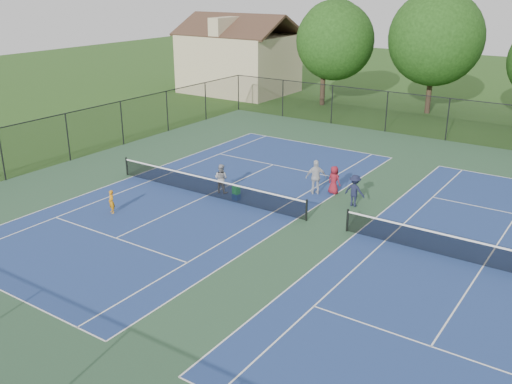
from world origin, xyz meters
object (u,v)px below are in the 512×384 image
Objects in this scene: tree_back_a at (325,36)px; bystander_b at (355,191)px; bystander_a at (316,177)px; clapboard_house at (239,61)px; ball_crate at (236,196)px; ball_hopper at (236,190)px; child_player at (111,202)px; bystander_c at (334,180)px; tree_back_b at (435,33)px; instructor at (221,178)px.

tree_back_a is 25.25m from bystander_b.
tree_back_a is 23.66m from bystander_a.
ball_crate is at bearing -54.44° from clapboard_house.
clapboard_house reaches higher than ball_hopper.
child_player reaches higher than ball_crate.
tree_back_a is 23.58m from bystander_c.
ball_crate is at bearing -93.17° from tree_back_b.
bystander_a is at bearing -8.07° from bystander_b.
child_player is 11.93m from bystander_b.
clapboard_house is at bearing -32.24° from bystander_c.
bystander_c is (0.78, 0.55, -0.17)m from bystander_a.
bystander_a reaches higher than bystander_c.
bystander_a is at bearing 45.79° from ball_hopper.
ball_crate is (-5.41, -2.59, -0.66)m from bystander_b.
child_player is 5.89m from instructor.
instructor is at bearing 20.82° from bystander_b.
bystander_a is at bearing -62.81° from tree_back_a.
instructor is 3.92× the size of ball_hopper.
tree_back_b reaches higher than child_player.
child_player is 10.49m from bystander_a.
child_player is 6.25m from ball_crate.
bystander_a is at bearing -46.35° from clapboard_house.
instructor is at bearing -56.02° from clapboard_house.
child_player is at bearing 60.16° from bystander_c.
child_player is 0.71× the size of bystander_b.
tree_back_a is 5.83× the size of instructor.
ball_crate is at bearing 0.00° from ball_hopper.
tree_back_b is 26.43m from ball_crate.
child_player is 0.74× the size of instructor.
ball_crate is at bearing 71.55° from child_player.
instructor is at bearing -5.60° from bystander_a.
instructor is at bearing 162.55° from ball_hopper.
clapboard_house is at bearing -176.99° from tree_back_b.
ball_hopper is at bearing 71.55° from child_player.
ball_crate is at bearing 155.66° from instructor.
bystander_b is 6.00m from ball_hopper.
tree_back_a reaches higher than ball_crate.
bystander_b is 4.08× the size of ball_hopper.
ball_hopper is at bearing -72.19° from tree_back_a.
ball_hopper is (0.00, 0.00, 0.36)m from ball_crate.
tree_back_b is 26.00m from instructor.
tree_back_a is 0.91× the size of tree_back_b.
clapboard_house reaches higher than bystander_c.
bystander_c is at bearing -28.82° from bystander_b.
ball_hopper is at bearing 28.26° from bystander_b.
tree_back_b is at bearing -123.69° from bystander_a.
child_player is at bearing -65.11° from clapboard_house.
tree_back_a reaches higher than instructor.
ball_hopper is at bearing 0.00° from ball_crate.
bystander_a reaches higher than child_player.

